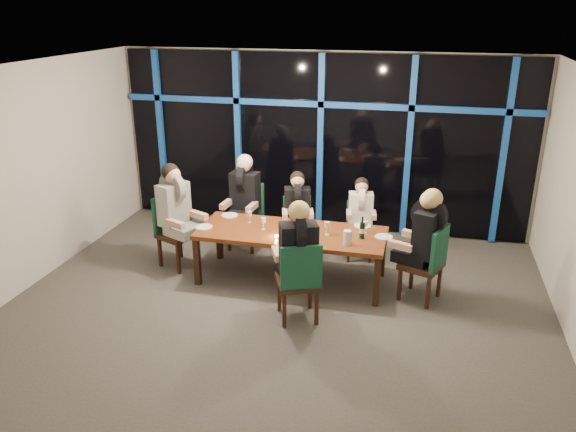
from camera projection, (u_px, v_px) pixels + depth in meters
The scene contains 29 objects.
room at pixel (276, 156), 6.58m from camera, with size 7.04×7.00×3.02m.
window_wall at pixel (322, 140), 9.41m from camera, with size 6.86×0.43×2.94m.
dining_table at pixel (291, 236), 7.79m from camera, with size 2.60×1.00×0.75m.
chair_far_left at pixel (247, 212), 8.96m from camera, with size 0.52×0.52×1.05m.
chair_far_mid at pixel (297, 224), 8.65m from camera, with size 0.53×0.53×0.93m.
chair_far_right at pixel (360, 227), 8.62m from camera, with size 0.47×0.47×0.87m.
chair_end_left at pixel (173, 227), 8.31m from camera, with size 0.66×0.66×1.07m.
chair_end_right at pixel (429, 260), 7.26m from camera, with size 0.64×0.64×1.06m.
chair_near_mid at pixel (299, 278), 6.77m from camera, with size 0.66×0.66×1.07m.
diner_far_left at pixel (244, 189), 8.73m from camera, with size 0.54×0.67×1.02m.
diner_far_mid at pixel (297, 203), 8.45m from camera, with size 0.53×0.63×0.91m.
diner_far_right at pixel (361, 207), 8.42m from camera, with size 0.47×0.58×0.85m.
diner_end_left at pixel (175, 201), 8.11m from camera, with size 0.74×0.67×1.05m.
diner_end_right at pixel (425, 229), 7.16m from camera, with size 0.73×0.65×1.03m.
diner_near_mid at pixel (298, 243), 6.70m from camera, with size 0.67×0.74×1.05m.
plate_far_left at pixel (230, 215), 8.32m from camera, with size 0.24×0.24×0.01m, color white.
plate_far_mid at pixel (299, 225), 7.97m from camera, with size 0.24×0.24×0.01m, color white.
plate_far_right at pixel (362, 226), 7.93m from camera, with size 0.24×0.24×0.01m, color white.
plate_end_left at pixel (204, 227), 7.89m from camera, with size 0.24×0.24×0.01m, color white.
plate_end_right at pixel (384, 237), 7.56m from camera, with size 0.24×0.24×0.01m, color white.
plate_near_mid at pixel (290, 245), 7.31m from camera, with size 0.24×0.24×0.01m, color white.
wine_bottle at pixel (362, 230), 7.48m from camera, with size 0.07×0.07×0.31m.
water_pitcher at pixel (347, 238), 7.30m from camera, with size 0.12×0.11×0.20m.
tea_light at pixel (276, 236), 7.56m from camera, with size 0.05×0.05×0.03m, color #FFAA4C.
wine_glass_a at pixel (263, 221), 7.78m from camera, with size 0.07×0.07×0.17m.
wine_glass_b at pixel (301, 219), 7.82m from camera, with size 0.07×0.07×0.19m.
wine_glass_c at pixel (327, 226), 7.60m from camera, with size 0.07×0.07×0.19m.
wine_glass_d at pixel (250, 214), 8.03m from camera, with size 0.06×0.06×0.17m.
wine_glass_e at pixel (365, 225), 7.67m from camera, with size 0.06×0.06×0.17m.
Camera 1 is at (1.66, -6.18, 3.72)m, focal length 35.00 mm.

